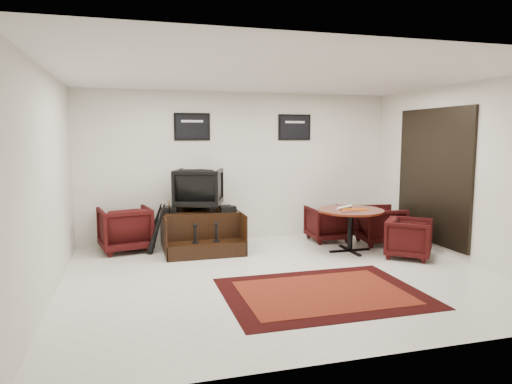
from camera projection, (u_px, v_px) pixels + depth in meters
ground at (281, 276)px, 6.49m from camera, size 6.00×6.00×0.00m
room_shell at (306, 150)px, 6.50m from camera, size 6.02×5.02×2.81m
area_rug at (323, 293)px, 5.78m from camera, size 2.49×1.87×0.01m
shine_podium at (201, 231)px, 8.05m from camera, size 1.32×1.36×0.68m
shine_chair at (199, 187)px, 8.09m from camera, size 0.99×0.96×0.82m
shoes_pair at (170, 209)px, 7.82m from camera, size 0.26×0.30×0.10m
polish_kit at (228, 209)px, 7.89m from camera, size 0.27×0.19×0.09m
umbrella_black at (157, 228)px, 7.66m from camera, size 0.33×0.12×0.88m
umbrella_hooked at (154, 226)px, 7.89m from camera, size 0.32×0.12×0.85m
armchair_side at (125, 227)px, 7.88m from camera, size 0.96×0.92×0.85m
meeting_table at (351, 215)px, 7.80m from camera, size 1.12×1.12×0.73m
table_chair_back at (327, 222)px, 8.66m from camera, size 0.72×0.68×0.73m
table_chair_window at (380, 223)px, 8.40m from camera, size 0.78×0.82×0.77m
table_chair_corner at (409, 236)px, 7.44m from camera, size 0.93×0.94×0.71m
paper_roll at (345, 207)px, 7.87m from camera, size 0.39×0.26×0.05m
table_clutter at (353, 210)px, 7.74m from camera, size 0.57×0.32×0.01m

